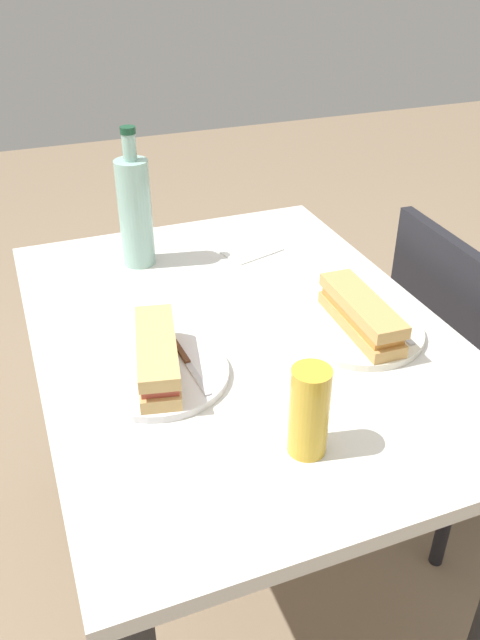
{
  "coord_description": "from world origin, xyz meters",
  "views": [
    {
      "loc": [
        1.03,
        -0.4,
        1.48
      ],
      "look_at": [
        0.0,
        0.0,
        0.78
      ],
      "focal_mm": 36.05,
      "sensor_mm": 36.0,
      "label": 1
    }
  ],
  "objects_px": {
    "knife_near": "(382,319)",
    "knife_far": "(188,363)",
    "dining_table": "(240,376)",
    "plate_near": "(359,331)",
    "chair_far": "(460,366)",
    "plate_far": "(159,374)",
    "water_bottle": "(135,211)",
    "baguette_sandwich_near": "(361,314)",
    "beer_glass": "(309,411)",
    "baguette_sandwich_far": "(157,355)"
  },
  "relations": [
    {
      "from": "baguette_sandwich_far",
      "to": "knife_far",
      "type": "relative_size",
      "value": 1.39
    },
    {
      "from": "knife_near",
      "to": "knife_far",
      "type": "relative_size",
      "value": 1.0
    },
    {
      "from": "baguette_sandwich_near",
      "to": "chair_far",
      "type": "bearing_deg",
      "value": 105.83
    },
    {
      "from": "plate_far",
      "to": "knife_far",
      "type": "relative_size",
      "value": 1.43
    },
    {
      "from": "dining_table",
      "to": "plate_near",
      "type": "bearing_deg",
      "value": 63.77
    },
    {
      "from": "baguette_sandwich_near",
      "to": "baguette_sandwich_far",
      "type": "xyz_separation_m",
      "value": [
        -0.01,
        -0.41,
        0.0
      ]
    },
    {
      "from": "baguette_sandwich_far",
      "to": "knife_far",
      "type": "distance_m",
      "value": 0.06
    },
    {
      "from": "knife_far",
      "to": "baguette_sandwich_near",
      "type": "bearing_deg",
      "value": 89.27
    },
    {
      "from": "plate_near",
      "to": "knife_far",
      "type": "distance_m",
      "value": 0.36
    },
    {
      "from": "baguette_sandwich_near",
      "to": "beer_glass",
      "type": "distance_m",
      "value": 0.36
    },
    {
      "from": "dining_table",
      "to": "knife_near",
      "type": "relative_size",
      "value": 6.16
    },
    {
      "from": "dining_table",
      "to": "chair_far",
      "type": "xyz_separation_m",
      "value": [
        -0.0,
        0.6,
        -0.13
      ]
    },
    {
      "from": "plate_far",
      "to": "knife_far",
      "type": "height_order",
      "value": "knife_far"
    },
    {
      "from": "knife_far",
      "to": "water_bottle",
      "type": "relative_size",
      "value": 0.55
    },
    {
      "from": "plate_near",
      "to": "beer_glass",
      "type": "height_order",
      "value": "beer_glass"
    },
    {
      "from": "dining_table",
      "to": "plate_near",
      "type": "height_order",
      "value": "plate_near"
    },
    {
      "from": "baguette_sandwich_near",
      "to": "dining_table",
      "type": "bearing_deg",
      "value": -116.23
    },
    {
      "from": "water_bottle",
      "to": "plate_near",
      "type": "bearing_deg",
      "value": 35.7
    },
    {
      "from": "plate_near",
      "to": "plate_far",
      "type": "distance_m",
      "value": 0.41
    },
    {
      "from": "plate_near",
      "to": "baguette_sandwich_far",
      "type": "bearing_deg",
      "value": -90.73
    },
    {
      "from": "dining_table",
      "to": "plate_near",
      "type": "xyz_separation_m",
      "value": [
        0.11,
        0.22,
        0.13
      ]
    },
    {
      "from": "chair_far",
      "to": "plate_near",
      "type": "distance_m",
      "value": 0.48
    },
    {
      "from": "water_bottle",
      "to": "baguette_sandwich_far",
      "type": "bearing_deg",
      "value": -9.24
    },
    {
      "from": "plate_far",
      "to": "water_bottle",
      "type": "relative_size",
      "value": 0.78
    },
    {
      "from": "chair_far",
      "to": "baguette_sandwich_near",
      "type": "bearing_deg",
      "value": -74.17
    },
    {
      "from": "knife_near",
      "to": "baguette_sandwich_near",
      "type": "bearing_deg",
      "value": -80.75
    },
    {
      "from": "plate_far",
      "to": "knife_far",
      "type": "bearing_deg",
      "value": 89.26
    },
    {
      "from": "beer_glass",
      "to": "baguette_sandwich_near",
      "type": "bearing_deg",
      "value": 136.86
    },
    {
      "from": "plate_far",
      "to": "plate_near",
      "type": "bearing_deg",
      "value": 89.27
    },
    {
      "from": "chair_far",
      "to": "plate_near",
      "type": "relative_size",
      "value": 3.4
    },
    {
      "from": "baguette_sandwich_near",
      "to": "water_bottle",
      "type": "bearing_deg",
      "value": -144.3
    },
    {
      "from": "knife_near",
      "to": "beer_glass",
      "type": "bearing_deg",
      "value": -48.15
    },
    {
      "from": "knife_near",
      "to": "baguette_sandwich_far",
      "type": "bearing_deg",
      "value": -89.51
    },
    {
      "from": "baguette_sandwich_far",
      "to": "water_bottle",
      "type": "xyz_separation_m",
      "value": [
        -0.47,
        0.08,
        0.09
      ]
    },
    {
      "from": "knife_near",
      "to": "chair_far",
      "type": "bearing_deg",
      "value": 106.93
    },
    {
      "from": "chair_far",
      "to": "water_bottle",
      "type": "xyz_separation_m",
      "value": [
        -0.36,
        -0.73,
        0.39
      ]
    },
    {
      "from": "baguette_sandwich_near",
      "to": "water_bottle",
      "type": "distance_m",
      "value": 0.59
    },
    {
      "from": "chair_far",
      "to": "water_bottle",
      "type": "height_order",
      "value": "water_bottle"
    },
    {
      "from": "dining_table",
      "to": "plate_far",
      "type": "xyz_separation_m",
      "value": [
        0.1,
        -0.2,
        0.13
      ]
    },
    {
      "from": "plate_near",
      "to": "knife_far",
      "type": "height_order",
      "value": "knife_far"
    },
    {
      "from": "chair_far",
      "to": "knife_far",
      "type": "bearing_deg",
      "value": -81.96
    },
    {
      "from": "water_bottle",
      "to": "dining_table",
      "type": "bearing_deg",
      "value": 18.54
    },
    {
      "from": "knife_near",
      "to": "water_bottle",
      "type": "relative_size",
      "value": 0.55
    },
    {
      "from": "water_bottle",
      "to": "beer_glass",
      "type": "height_order",
      "value": "water_bottle"
    },
    {
      "from": "baguette_sandwich_far",
      "to": "knife_far",
      "type": "bearing_deg",
      "value": 89.26
    },
    {
      "from": "baguette_sandwich_near",
      "to": "plate_near",
      "type": "bearing_deg",
      "value": 0.0
    },
    {
      "from": "beer_glass",
      "to": "baguette_sandwich_far",
      "type": "bearing_deg",
      "value": -147.47
    },
    {
      "from": "knife_near",
      "to": "knife_far",
      "type": "bearing_deg",
      "value": -89.35
    },
    {
      "from": "plate_far",
      "to": "baguette_sandwich_far",
      "type": "relative_size",
      "value": 1.03
    },
    {
      "from": "baguette_sandwich_near",
      "to": "plate_far",
      "type": "xyz_separation_m",
      "value": [
        -0.01,
        -0.41,
        -0.04
      ]
    }
  ]
}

